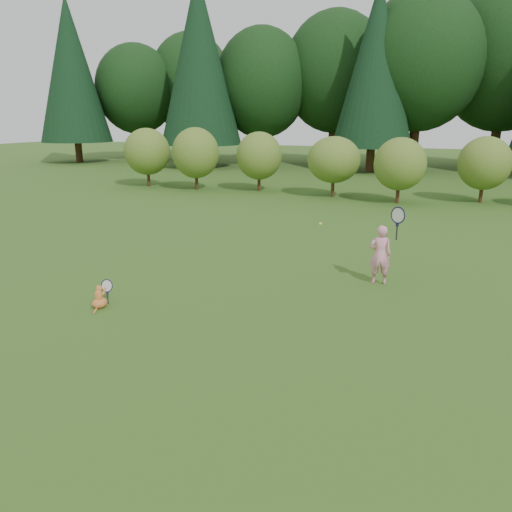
% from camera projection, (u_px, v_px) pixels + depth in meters
% --- Properties ---
extents(ground, '(100.00, 100.00, 0.00)m').
position_uv_depth(ground, '(230.00, 303.00, 9.11)').
color(ground, '#2B5016').
rests_on(ground, ground).
extents(shrub_row, '(28.00, 3.00, 2.80)m').
position_uv_depth(shrub_row, '(361.00, 164.00, 20.37)').
color(shrub_row, '#597123').
rests_on(shrub_row, ground).
extents(woodland_backdrop, '(48.00, 10.00, 15.00)m').
position_uv_depth(woodland_backdrop, '(400.00, 38.00, 27.68)').
color(woodland_backdrop, black).
rests_on(woodland_backdrop, ground).
extents(child, '(0.69, 0.39, 1.82)m').
position_uv_depth(child, '(381.00, 253.00, 9.99)').
color(child, pink).
rests_on(child, ground).
extents(cat, '(0.30, 0.59, 0.57)m').
position_uv_depth(cat, '(99.00, 296.00, 8.84)').
color(cat, '#CC5627').
rests_on(cat, ground).
extents(tennis_ball, '(0.06, 0.06, 0.06)m').
position_uv_depth(tennis_ball, '(320.00, 224.00, 10.11)').
color(tennis_ball, '#ABEB1B').
rests_on(tennis_ball, ground).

